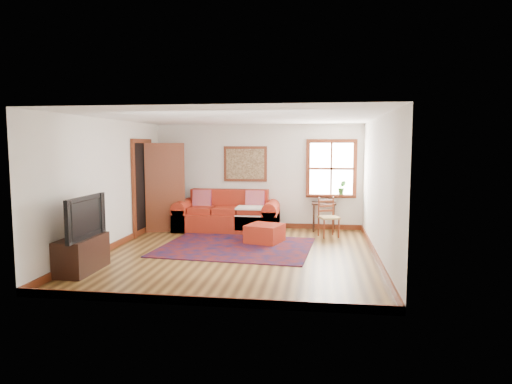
# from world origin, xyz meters

# --- Properties ---
(ground) EXTENTS (5.50, 5.50, 0.00)m
(ground) POSITION_xyz_m (0.00, 0.00, 0.00)
(ground) COLOR #472C13
(ground) RESTS_ON ground
(room_envelope) EXTENTS (5.04, 5.54, 2.52)m
(room_envelope) POSITION_xyz_m (0.00, 0.02, 1.65)
(room_envelope) COLOR silver
(room_envelope) RESTS_ON ground
(window) EXTENTS (1.18, 0.20, 1.38)m
(window) POSITION_xyz_m (1.78, 2.70, 1.31)
(window) COLOR white
(window) RESTS_ON ground
(doorway) EXTENTS (0.89, 1.08, 2.14)m
(doorway) POSITION_xyz_m (-2.21, 1.78, 1.07)
(doorway) COLOR black
(doorway) RESTS_ON ground
(framed_artwork) EXTENTS (1.05, 0.07, 0.85)m
(framed_artwork) POSITION_xyz_m (-0.30, 2.71, 1.55)
(framed_artwork) COLOR maroon
(framed_artwork) RESTS_ON ground
(persian_rug) EXTENTS (3.08, 2.55, 0.02)m
(persian_rug) POSITION_xyz_m (-0.14, 0.52, 0.01)
(persian_rug) COLOR #56100C
(persian_rug) RESTS_ON ground
(red_leather_sofa) EXTENTS (2.41, 1.00, 0.94)m
(red_leather_sofa) POSITION_xyz_m (-0.66, 2.28, 0.31)
(red_leather_sofa) COLOR #9D2514
(red_leather_sofa) RESTS_ON ground
(red_ottoman) EXTENTS (0.84, 0.84, 0.38)m
(red_ottoman) POSITION_xyz_m (0.37, 1.03, 0.19)
(red_ottoman) COLOR #9D2514
(red_ottoman) RESTS_ON ground
(side_table) EXTENTS (0.56, 0.42, 0.67)m
(side_table) POSITION_xyz_m (1.59, 2.50, 0.55)
(side_table) COLOR black
(side_table) RESTS_ON ground
(ladder_back_chair) EXTENTS (0.51, 0.50, 0.86)m
(ladder_back_chair) POSITION_xyz_m (1.67, 1.87, 0.46)
(ladder_back_chair) COLOR tan
(ladder_back_chair) RESTS_ON ground
(media_cabinet) EXTENTS (0.46, 1.02, 0.56)m
(media_cabinet) POSITION_xyz_m (-2.26, -1.49, 0.28)
(media_cabinet) COLOR black
(media_cabinet) RESTS_ON ground
(television) EXTENTS (0.15, 1.15, 0.66)m
(television) POSITION_xyz_m (-2.24, -1.56, 0.89)
(television) COLOR black
(television) RESTS_ON media_cabinet
(candle_hurricane) EXTENTS (0.12, 0.12, 0.18)m
(candle_hurricane) POSITION_xyz_m (-2.21, -1.08, 0.64)
(candle_hurricane) COLOR silver
(candle_hurricane) RESTS_ON media_cabinet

